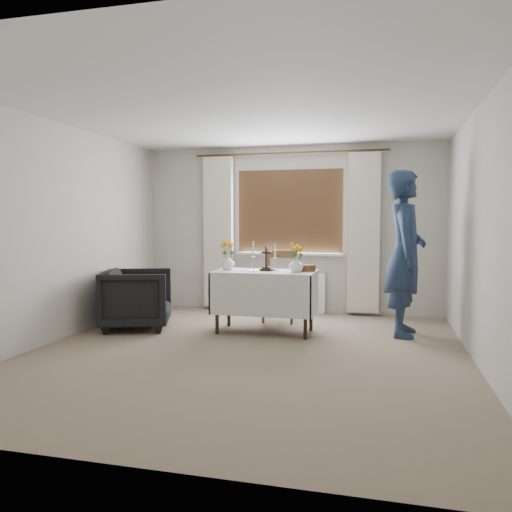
{
  "coord_description": "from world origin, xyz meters",
  "views": [
    {
      "loc": [
        1.35,
        -4.94,
        1.37
      ],
      "look_at": [
        -0.1,
        0.78,
        0.96
      ],
      "focal_mm": 35.0,
      "sensor_mm": 36.0,
      "label": 1
    }
  ],
  "objects_px": {
    "armchair": "(137,299)",
    "person": "(405,253)",
    "flower_vase_right": "(296,265)",
    "wooden_cross": "(266,259)",
    "altar_table": "(265,302)",
    "flower_vase_left": "(227,262)",
    "wooden_chair": "(280,286)"
  },
  "relations": [
    {
      "from": "wooden_chair",
      "to": "flower_vase_right",
      "type": "relative_size",
      "value": 5.37
    },
    {
      "from": "person",
      "to": "flower_vase_left",
      "type": "bearing_deg",
      "value": 99.41
    },
    {
      "from": "altar_table",
      "to": "flower_vase_left",
      "type": "height_order",
      "value": "flower_vase_left"
    },
    {
      "from": "wooden_chair",
      "to": "wooden_cross",
      "type": "distance_m",
      "value": 0.83
    },
    {
      "from": "altar_table",
      "to": "flower_vase_right",
      "type": "height_order",
      "value": "flower_vase_right"
    },
    {
      "from": "altar_table",
      "to": "flower_vase_right",
      "type": "bearing_deg",
      "value": -6.26
    },
    {
      "from": "wooden_chair",
      "to": "person",
      "type": "xyz_separation_m",
      "value": [
        1.62,
        -0.47,
        0.5
      ]
    },
    {
      "from": "wooden_chair",
      "to": "person",
      "type": "relative_size",
      "value": 0.49
    },
    {
      "from": "person",
      "to": "wooden_cross",
      "type": "bearing_deg",
      "value": 101.18
    },
    {
      "from": "altar_table",
      "to": "wooden_chair",
      "type": "height_order",
      "value": "wooden_chair"
    },
    {
      "from": "wooden_chair",
      "to": "flower_vase_right",
      "type": "height_order",
      "value": "wooden_chair"
    },
    {
      "from": "wooden_cross",
      "to": "flower_vase_left",
      "type": "distance_m",
      "value": 0.5
    },
    {
      "from": "person",
      "to": "flower_vase_right",
      "type": "xyz_separation_m",
      "value": [
        -1.26,
        -0.3,
        -0.14
      ]
    },
    {
      "from": "person",
      "to": "wooden_cross",
      "type": "distance_m",
      "value": 1.66
    },
    {
      "from": "armchair",
      "to": "wooden_chair",
      "type": "bearing_deg",
      "value": -81.07
    },
    {
      "from": "wooden_cross",
      "to": "flower_vase_right",
      "type": "bearing_deg",
      "value": -4.4
    },
    {
      "from": "armchair",
      "to": "person",
      "type": "xyz_separation_m",
      "value": [
        3.3,
        0.44,
        0.61
      ]
    },
    {
      "from": "flower_vase_right",
      "to": "armchair",
      "type": "bearing_deg",
      "value": -176.21
    },
    {
      "from": "altar_table",
      "to": "person",
      "type": "xyz_separation_m",
      "value": [
        1.66,
        0.26,
        0.61
      ]
    },
    {
      "from": "wooden_chair",
      "to": "flower_vase_left",
      "type": "xyz_separation_m",
      "value": [
        -0.52,
        -0.72,
        0.37
      ]
    },
    {
      "from": "altar_table",
      "to": "person",
      "type": "relative_size",
      "value": 0.63
    },
    {
      "from": "armchair",
      "to": "flower_vase_right",
      "type": "height_order",
      "value": "flower_vase_right"
    },
    {
      "from": "person",
      "to": "flower_vase_right",
      "type": "distance_m",
      "value": 1.31
    },
    {
      "from": "altar_table",
      "to": "armchair",
      "type": "relative_size",
      "value": 1.48
    },
    {
      "from": "person",
      "to": "flower_vase_left",
      "type": "distance_m",
      "value": 2.16
    },
    {
      "from": "altar_table",
      "to": "flower_vase_left",
      "type": "relative_size",
      "value": 6.58
    },
    {
      "from": "wooden_chair",
      "to": "flower_vase_left",
      "type": "distance_m",
      "value": 0.97
    },
    {
      "from": "flower_vase_left",
      "to": "altar_table",
      "type": "bearing_deg",
      "value": -1.08
    },
    {
      "from": "armchair",
      "to": "person",
      "type": "distance_m",
      "value": 3.38
    },
    {
      "from": "wooden_chair",
      "to": "armchair",
      "type": "bearing_deg",
      "value": -153.08
    },
    {
      "from": "wooden_chair",
      "to": "flower_vase_left",
      "type": "height_order",
      "value": "wooden_chair"
    },
    {
      "from": "armchair",
      "to": "person",
      "type": "relative_size",
      "value": 0.43
    }
  ]
}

